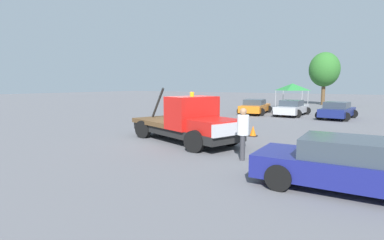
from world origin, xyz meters
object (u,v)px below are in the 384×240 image
(tow_truck, at_px, (188,123))
(tree_left, at_px, (324,70))
(person_near_truck, at_px, (243,130))
(traffic_cone, at_px, (253,131))
(parked_car_navy, at_px, (337,111))
(foreground_car, at_px, (353,166))
(parked_car_silver, at_px, (292,108))
(canopy_tent_green, at_px, (292,87))
(parked_car_orange, at_px, (255,107))

(tow_truck, relative_size, tree_left, 0.96)
(person_near_truck, relative_size, traffic_cone, 3.37)
(person_near_truck, relative_size, parked_car_navy, 0.43)
(foreground_car, height_order, traffic_cone, foreground_car)
(person_near_truck, bearing_deg, parked_car_navy, 65.93)
(parked_car_silver, height_order, traffic_cone, parked_car_silver)
(tow_truck, relative_size, traffic_cone, 11.93)
(tow_truck, distance_m, foreground_car, 7.58)
(parked_car_silver, xyz_separation_m, parked_car_navy, (3.62, -0.64, -0.00))
(person_near_truck, height_order, canopy_tent_green, canopy_tent_green)
(person_near_truck, distance_m, traffic_cone, 5.07)
(parked_car_navy, bearing_deg, person_near_truck, -178.39)
(foreground_car, distance_m, parked_car_silver, 18.91)
(parked_car_navy, bearing_deg, foreground_car, -166.20)
(foreground_car, bearing_deg, parked_car_orange, 115.85)
(foreground_car, xyz_separation_m, tree_left, (-6.50, 33.94, 3.92))
(canopy_tent_green, height_order, traffic_cone, canopy_tent_green)
(tree_left, bearing_deg, parked_car_navy, -76.90)
(tow_truck, height_order, canopy_tent_green, canopy_tent_green)
(parked_car_silver, distance_m, tree_left, 16.55)
(tow_truck, xyz_separation_m, person_near_truck, (3.38, -1.54, 0.15))
(tow_truck, bearing_deg, canopy_tent_green, 112.06)
(person_near_truck, relative_size, canopy_tent_green, 0.64)
(foreground_car, bearing_deg, person_near_truck, 155.97)
(tow_truck, xyz_separation_m, parked_car_navy, (4.36, 14.26, -0.28))
(canopy_tent_green, bearing_deg, parked_car_silver, -75.06)
(parked_car_navy, relative_size, canopy_tent_green, 1.50)
(parked_car_navy, xyz_separation_m, canopy_tent_green, (-5.83, 8.92, 1.73))
(foreground_car, height_order, parked_car_silver, same)
(person_near_truck, height_order, parked_car_orange, person_near_truck)
(tree_left, bearing_deg, parked_car_orange, -100.31)
(traffic_cone, bearing_deg, canopy_tent_green, 99.49)
(parked_car_silver, distance_m, parked_car_navy, 3.67)
(person_near_truck, xyz_separation_m, parked_car_navy, (0.98, 15.79, -0.42))
(parked_car_silver, relative_size, traffic_cone, 8.65)
(tree_left, relative_size, traffic_cone, 12.38)
(person_near_truck, relative_size, parked_car_silver, 0.39)
(parked_car_navy, bearing_deg, parked_car_silver, 85.17)
(tree_left, bearing_deg, traffic_cone, -87.11)
(parked_car_silver, bearing_deg, tree_left, 1.27)
(parked_car_silver, bearing_deg, tow_truck, 177.43)
(tow_truck, bearing_deg, parked_car_silver, 105.57)
(canopy_tent_green, bearing_deg, parked_car_navy, -56.86)
(tow_truck, height_order, person_near_truck, tow_truck)
(person_near_truck, distance_m, parked_car_silver, 16.65)
(parked_car_silver, relative_size, canopy_tent_green, 1.64)
(foreground_car, height_order, parked_car_navy, same)
(tree_left, xyz_separation_m, traffic_cone, (1.40, -27.74, -4.31))
(canopy_tent_green, bearing_deg, traffic_cone, -80.51)
(tow_truck, height_order, foreground_car, tow_truck)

